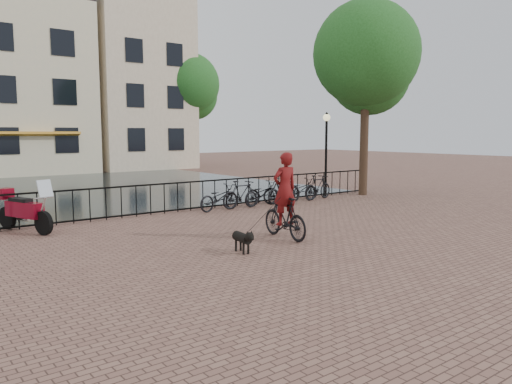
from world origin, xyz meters
TOP-DOWN VIEW (x-y plane):
  - ground at (0.00, 0.00)m, footprint 100.00×100.00m
  - canal_water at (0.00, 17.30)m, footprint 20.00×20.00m
  - railing at (0.00, 8.00)m, footprint 20.00×0.05m
  - canal_house_mid at (0.50, 30.00)m, footprint 8.00×9.50m
  - canal_house_right at (8.50, 30.00)m, footprint 7.00×9.00m
  - tree_near_right at (9.20, 7.30)m, footprint 4.48×4.48m
  - tree_far_right at (12.00, 27.00)m, footprint 4.76×4.76m
  - lamp_post at (7.20, 7.60)m, footprint 0.30×0.30m
  - cyclist at (0.59, 2.57)m, footprint 0.86×1.92m
  - dog at (-1.15, 2.02)m, footprint 0.37×0.84m
  - motorcycle at (-4.45, 7.52)m, footprint 1.22×2.14m
  - parked_bike_0 at (1.80, 7.40)m, footprint 1.78×0.83m
  - parked_bike_1 at (2.75, 7.40)m, footprint 1.68×0.53m
  - parked_bike_2 at (3.70, 7.40)m, footprint 1.75×0.72m
  - parked_bike_3 at (4.65, 7.40)m, footprint 1.71×0.68m
  - parked_bike_4 at (5.60, 7.40)m, footprint 1.73×0.64m
  - parked_bike_5 at (6.55, 7.40)m, footprint 1.72×0.71m

SIDE VIEW (x-z plane):
  - ground at x=0.00m, z-range 0.00..0.00m
  - canal_water at x=0.00m, z-range 0.00..0.00m
  - dog at x=-1.15m, z-range 0.00..0.55m
  - parked_bike_0 at x=1.80m, z-range 0.00..0.90m
  - parked_bike_2 at x=3.70m, z-range 0.00..0.90m
  - parked_bike_4 at x=5.60m, z-range 0.00..0.90m
  - parked_bike_1 at x=2.75m, z-range 0.00..1.00m
  - parked_bike_3 at x=4.65m, z-range 0.00..1.00m
  - parked_bike_5 at x=6.55m, z-range 0.00..1.00m
  - railing at x=0.00m, z-range -0.01..1.02m
  - motorcycle at x=-4.45m, z-range 0.00..1.50m
  - cyclist at x=0.59m, z-range -0.31..2.26m
  - lamp_post at x=7.20m, z-range 0.65..4.10m
  - canal_house_mid at x=0.50m, z-range 0.00..11.80m
  - tree_near_right at x=9.20m, z-range 1.85..10.09m
  - tree_far_right at x=12.00m, z-range 1.97..10.73m
  - canal_house_right at x=8.50m, z-range 0.00..13.30m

